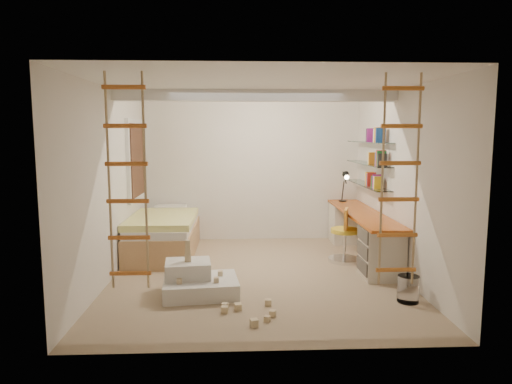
{
  "coord_description": "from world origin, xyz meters",
  "views": [
    {
      "loc": [
        -0.29,
        -6.22,
        1.99
      ],
      "look_at": [
        0.0,
        0.3,
        1.15
      ],
      "focal_mm": 32.0,
      "sensor_mm": 36.0,
      "label": 1
    }
  ],
  "objects_px": {
    "bed": "(164,234)",
    "play_platform": "(197,282)",
    "desk": "(361,233)",
    "swivel_chair": "(345,242)"
  },
  "relations": [
    {
      "from": "bed",
      "to": "play_platform",
      "type": "relative_size",
      "value": 2.04
    },
    {
      "from": "desk",
      "to": "play_platform",
      "type": "distance_m",
      "value": 2.96
    },
    {
      "from": "bed",
      "to": "play_platform",
      "type": "height_order",
      "value": "bed"
    },
    {
      "from": "play_platform",
      "to": "desk",
      "type": "bearing_deg",
      "value": 32.21
    },
    {
      "from": "desk",
      "to": "swivel_chair",
      "type": "height_order",
      "value": "swivel_chair"
    },
    {
      "from": "bed",
      "to": "play_platform",
      "type": "bearing_deg",
      "value": -70.1
    },
    {
      "from": "desk",
      "to": "play_platform",
      "type": "relative_size",
      "value": 2.86
    },
    {
      "from": "desk",
      "to": "play_platform",
      "type": "xyz_separation_m",
      "value": [
        -2.5,
        -1.57,
        -0.25
      ]
    },
    {
      "from": "swivel_chair",
      "to": "play_platform",
      "type": "distance_m",
      "value": 2.57
    },
    {
      "from": "swivel_chair",
      "to": "desk",
      "type": "bearing_deg",
      "value": 33.91
    }
  ]
}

